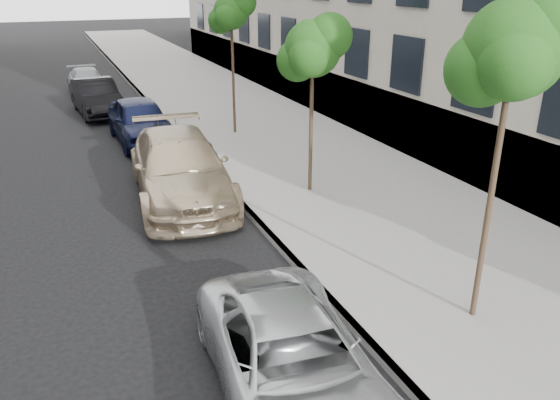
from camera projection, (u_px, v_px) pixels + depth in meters
sidewalk at (198, 88)px, 29.05m from camera, size 6.40×72.00×0.14m
curb at (139, 92)px, 27.94m from camera, size 0.15×72.00×0.14m
tree_near at (515, 49)px, 7.76m from camera, size 1.79×1.59×5.34m
tree_mid at (314, 49)px, 13.57m from camera, size 1.76×1.56×4.62m
tree_far at (232, 12)px, 18.91m from camera, size 1.60×1.40×5.09m
minivan at (292, 361)px, 7.52m from camera, size 2.51×4.68×1.25m
suv at (180, 168)px, 14.48m from camera, size 2.93×6.07×1.70m
sedan_blue at (141, 121)px, 19.47m from camera, size 2.04×4.69×1.58m
sedan_black at (96, 97)px, 23.54m from camera, size 1.99×4.65×1.49m
sedan_rear at (87, 81)px, 27.84m from camera, size 1.93×4.32×1.23m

